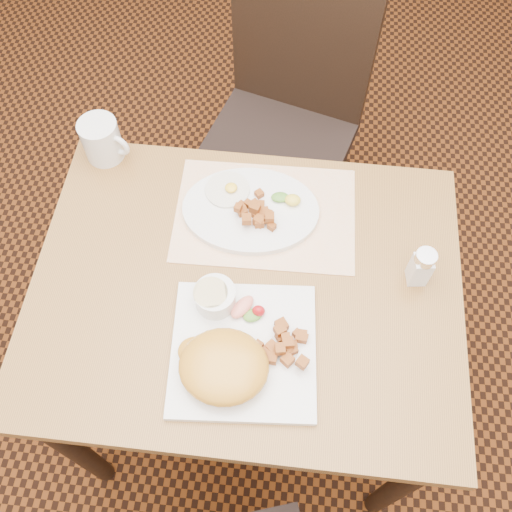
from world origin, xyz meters
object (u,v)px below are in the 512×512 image
object	(u,v)px
salt_shaker	(421,267)
chair_far	(286,112)
coffee_mug	(102,140)
plate_oval	(251,210)
table	(247,307)
plate_square	(244,350)

from	to	relation	value
salt_shaker	chair_far	bearing A→B (deg)	116.34
chair_far	coffee_mug	size ratio (longest dim) A/B	8.18
plate_oval	coffee_mug	world-z (taller)	coffee_mug
table	salt_shaker	world-z (taller)	salt_shaker
plate_square	plate_oval	distance (m)	0.33
chair_far	plate_oval	bearing A→B (deg)	101.25
table	coffee_mug	bearing A→B (deg)	140.10
plate_square	salt_shaker	size ratio (longest dim) A/B	2.80
plate_oval	coffee_mug	bearing A→B (deg)	160.24
salt_shaker	coffee_mug	size ratio (longest dim) A/B	0.84
plate_oval	salt_shaker	size ratio (longest dim) A/B	3.05
table	plate_square	world-z (taller)	plate_square
plate_square	coffee_mug	xyz separation A→B (m)	(-0.38, 0.46, 0.04)
plate_square	coffee_mug	distance (m)	0.60
chair_far	plate_oval	size ratio (longest dim) A/B	3.19
plate_oval	table	bearing A→B (deg)	-86.62
table	coffee_mug	world-z (taller)	coffee_mug
chair_far	salt_shaker	xyz separation A→B (m)	(0.32, -0.64, 0.26)
chair_far	table	bearing A→B (deg)	103.41
plate_oval	salt_shaker	bearing A→B (deg)	-19.33
table	plate_square	bearing A→B (deg)	-84.91
table	plate_oval	bearing A→B (deg)	93.38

